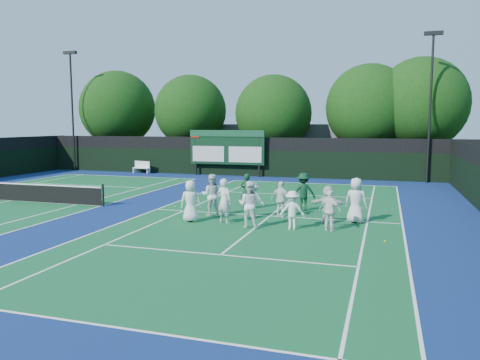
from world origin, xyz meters
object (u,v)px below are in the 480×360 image
(coach_left, at_px, (247,191))
(tennis_net, at_px, (11,191))
(bench, at_px, (142,167))
(scoreboard, at_px, (227,148))

(coach_left, bearing_deg, tennis_net, 5.72)
(tennis_net, xyz_separation_m, bench, (-0.28, 14.37, 0.04))
(scoreboard, relative_size, bench, 3.69)
(coach_left, bearing_deg, scoreboard, -67.88)
(scoreboard, bearing_deg, bench, -178.32)
(tennis_net, bearing_deg, coach_left, 6.40)
(tennis_net, bearing_deg, bench, 91.12)
(scoreboard, height_order, tennis_net, scoreboard)
(scoreboard, bearing_deg, coach_left, -67.20)
(bench, bearing_deg, scoreboard, 1.68)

